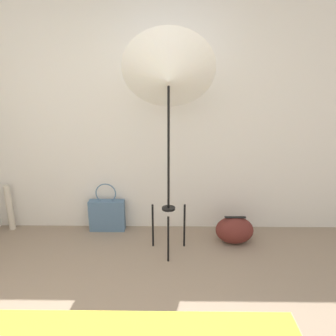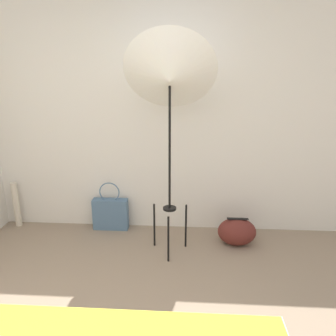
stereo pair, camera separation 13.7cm
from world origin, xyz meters
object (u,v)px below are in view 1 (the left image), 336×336
object	(u,v)px
photo_umbrella	(169,78)
tote_bag	(107,215)
paper_roll	(10,208)
duffel_bag	(234,230)

from	to	relation	value
photo_umbrella	tote_bag	distance (m)	1.69
paper_roll	tote_bag	bearing A→B (deg)	-0.41
photo_umbrella	paper_roll	world-z (taller)	photo_umbrella
tote_bag	paper_roll	size ratio (longest dim) A/B	1.06
duffel_bag	paper_roll	xyz separation A→B (m)	(-2.46, 0.27, 0.12)
photo_umbrella	paper_roll	bearing A→B (deg)	166.06
tote_bag	paper_roll	xyz separation A→B (m)	(-1.09, 0.01, 0.08)
photo_umbrella	tote_bag	xyz separation A→B (m)	(-0.69, 0.43, -1.49)
tote_bag	duffel_bag	bearing A→B (deg)	-10.64
photo_umbrella	paper_roll	xyz separation A→B (m)	(-1.78, 0.44, -1.41)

